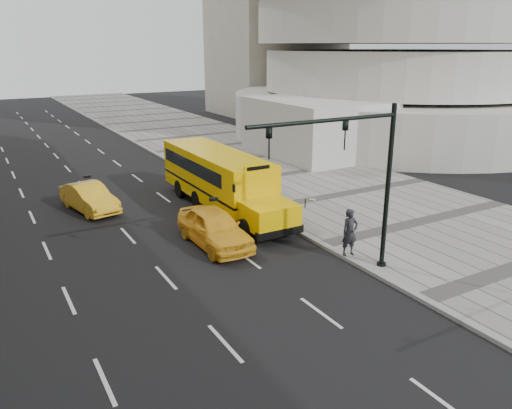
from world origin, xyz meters
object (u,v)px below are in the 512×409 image
taxi_far (89,198)px  traffic_signal (360,171)px  taxi_near (214,227)px  school_bus (219,175)px  pedestrian (350,232)px

taxi_far → traffic_signal: traffic_signal is taller
taxi_near → taxi_far: bearing=115.4°
school_bus → taxi_near: bearing=-118.0°
pedestrian → traffic_signal: 3.43m
traffic_signal → taxi_far: bearing=117.8°
taxi_far → traffic_signal: size_ratio=0.68×
taxi_far → traffic_signal: 15.11m
taxi_far → pedestrian: size_ratio=2.22×
taxi_near → taxi_far: size_ratio=1.09×
taxi_far → pedestrian: 14.00m
taxi_far → traffic_signal: (6.86, -13.04, 3.37)m
taxi_far → pedestrian: (7.82, -11.61, 0.41)m
pedestrian → school_bus: bearing=106.6°
taxi_near → traffic_signal: traffic_signal is taller
pedestrian → traffic_signal: bearing=-117.9°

